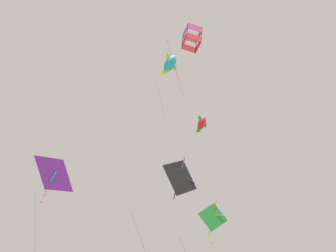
{
  "coord_description": "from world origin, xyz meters",
  "views": [
    {
      "loc": [
        12.63,
        -12.79,
        1.22
      ],
      "look_at": [
        0.01,
        -1.15,
        24.81
      ],
      "focal_mm": 48.56,
      "sensor_mm": 36.0,
      "label": 1
    }
  ],
  "objects_px": {
    "kite_box_upper_right": "(192,38)",
    "kite_diamond_mid_left": "(213,219)",
    "kite_diamond_near_left": "(180,178)",
    "kite_fish_far_centre": "(170,63)",
    "kite_delta_near_right": "(53,175)",
    "kite_fish_low_drifter": "(202,123)"
  },
  "relations": [
    {
      "from": "kite_diamond_mid_left",
      "to": "kite_diamond_near_left",
      "type": "bearing_deg",
      "value": -149.41
    },
    {
      "from": "kite_delta_near_right",
      "to": "kite_fish_far_centre",
      "type": "bearing_deg",
      "value": -76.58
    },
    {
      "from": "kite_diamond_near_left",
      "to": "kite_delta_near_right",
      "type": "distance_m",
      "value": 10.93
    },
    {
      "from": "kite_diamond_near_left",
      "to": "kite_box_upper_right",
      "type": "height_order",
      "value": "kite_box_upper_right"
    },
    {
      "from": "kite_fish_far_centre",
      "to": "kite_fish_low_drifter",
      "type": "bearing_deg",
      "value": -3.15
    },
    {
      "from": "kite_diamond_near_left",
      "to": "kite_diamond_mid_left",
      "type": "relative_size",
      "value": 1.27
    },
    {
      "from": "kite_diamond_near_left",
      "to": "kite_fish_far_centre",
      "type": "bearing_deg",
      "value": 46.61
    },
    {
      "from": "kite_box_upper_right",
      "to": "kite_diamond_mid_left",
      "type": "distance_m",
      "value": 10.91
    },
    {
      "from": "kite_delta_near_right",
      "to": "kite_fish_far_centre",
      "type": "height_order",
      "value": "kite_fish_far_centre"
    },
    {
      "from": "kite_fish_low_drifter",
      "to": "kite_delta_near_right",
      "type": "relative_size",
      "value": 0.23
    },
    {
      "from": "kite_diamond_mid_left",
      "to": "kite_fish_far_centre",
      "type": "height_order",
      "value": "kite_fish_far_centre"
    },
    {
      "from": "kite_diamond_near_left",
      "to": "kite_diamond_mid_left",
      "type": "height_order",
      "value": "kite_diamond_mid_left"
    },
    {
      "from": "kite_fish_low_drifter",
      "to": "kite_diamond_mid_left",
      "type": "bearing_deg",
      "value": -151.87
    },
    {
      "from": "kite_diamond_mid_left",
      "to": "kite_fish_far_centre",
      "type": "relative_size",
      "value": 1.13
    },
    {
      "from": "kite_delta_near_right",
      "to": "kite_box_upper_right",
      "type": "bearing_deg",
      "value": -98.03
    },
    {
      "from": "kite_box_upper_right",
      "to": "kite_diamond_mid_left",
      "type": "xyz_separation_m",
      "value": [
        -4.23,
        5.23,
        -8.59
      ]
    },
    {
      "from": "kite_diamond_near_left",
      "to": "kite_delta_near_right",
      "type": "relative_size",
      "value": 1.38
    },
    {
      "from": "kite_box_upper_right",
      "to": "kite_fish_low_drifter",
      "type": "height_order",
      "value": "kite_fish_low_drifter"
    },
    {
      "from": "kite_fish_low_drifter",
      "to": "kite_fish_far_centre",
      "type": "relative_size",
      "value": 0.23
    },
    {
      "from": "kite_box_upper_right",
      "to": "kite_diamond_mid_left",
      "type": "bearing_deg",
      "value": 61.99
    },
    {
      "from": "kite_box_upper_right",
      "to": "kite_fish_far_centre",
      "type": "distance_m",
      "value": 8.01
    },
    {
      "from": "kite_fish_far_centre",
      "to": "kite_diamond_near_left",
      "type": "bearing_deg",
      "value": -140.58
    }
  ]
}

